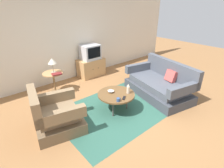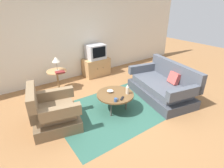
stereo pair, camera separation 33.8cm
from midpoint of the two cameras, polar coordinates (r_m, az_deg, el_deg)
name	(u,v)px [view 1 (the left image)]	position (r m, az deg, el deg)	size (l,w,h in m)	color
ground_plane	(125,110)	(4.22, 1.82, -8.32)	(16.00, 16.00, 0.00)	olive
back_wall	(66,36)	(5.76, -16.18, 14.59)	(9.00, 0.12, 2.70)	beige
area_rug	(116,110)	(4.23, -1.02, -8.24)	(2.67, 1.90, 0.00)	#2D5B4C
armchair	(55,116)	(3.71, -20.27, -9.78)	(1.06, 1.05, 0.90)	brown
couch	(160,85)	(4.86, 13.15, -0.26)	(1.31, 1.95, 0.90)	#3E424B
coffee_table	(116,95)	(4.02, -1.05, -3.54)	(0.84, 0.84, 0.43)	brown
side_table	(54,78)	(5.11, -20.04, 1.75)	(0.54, 0.54, 0.58)	tan
tv_stand	(91,67)	(6.02, -8.33, 5.26)	(0.85, 0.52, 0.58)	tan
television	(90,52)	(5.86, -8.64, 10.05)	(0.58, 0.45, 0.46)	#B7B7BC
table_lamp	(52,62)	(4.95, -20.55, 6.71)	(0.22, 0.22, 0.40)	#9E937A
vase	(128,89)	(3.98, 2.82, -1.58)	(0.07, 0.07, 0.23)	beige
mug	(118,100)	(3.70, -0.59, -5.10)	(0.11, 0.07, 0.08)	#335184
bowl	(111,92)	(4.05, -2.76, -2.49)	(0.14, 0.14, 0.04)	silver
tv_remote_dark	(124,98)	(3.82, 1.34, -4.52)	(0.15, 0.12, 0.02)	black
book	(57,74)	(4.88, -19.21, 3.03)	(0.26, 0.21, 0.03)	maroon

